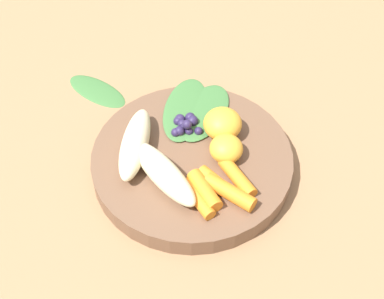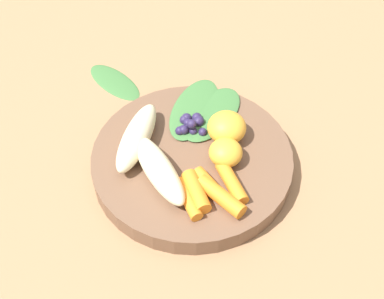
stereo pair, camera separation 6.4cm
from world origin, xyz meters
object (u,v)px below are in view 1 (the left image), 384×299
orange_segment_near (223,124)px  kale_leaf_stray (97,90)px  banana_peeled_right (135,144)px  banana_peeled_left (164,173)px  bowl (192,161)px

orange_segment_near → kale_leaf_stray: size_ratio=0.47×
banana_peeled_right → banana_peeled_left: bearing=46.0°
bowl → banana_peeled_left: bearing=-15.4°
orange_segment_near → kale_leaf_stray: orange_segment_near is taller
banana_peeled_left → banana_peeled_right: size_ratio=1.00×
bowl → banana_peeled_left: banana_peeled_left is taller
bowl → kale_leaf_stray: (-0.08, -0.19, -0.01)m
banana_peeled_left → kale_leaf_stray: (-0.13, -0.17, -0.04)m
bowl → banana_peeled_right: (0.02, -0.07, 0.03)m
banana_peeled_right → orange_segment_near: size_ratio=2.35×
bowl → banana_peeled_right: banana_peeled_right is taller
banana_peeled_left → banana_peeled_right: (-0.03, -0.05, 0.00)m
banana_peeled_left → orange_segment_near: 0.11m
banana_peeled_left → kale_leaf_stray: bearing=172.0°
banana_peeled_left → banana_peeled_right: bearing=-178.9°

